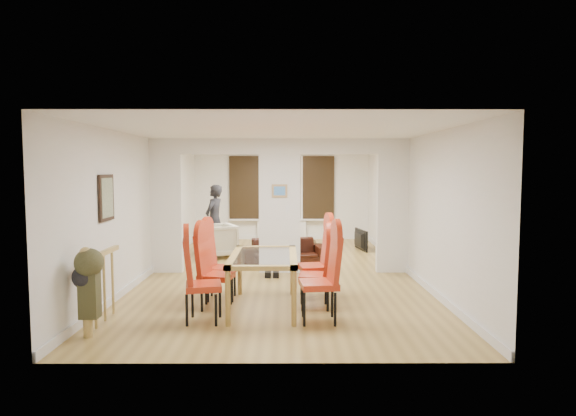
{
  "coord_description": "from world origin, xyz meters",
  "views": [
    {
      "loc": [
        0.13,
        -9.34,
        2.0
      ],
      "look_at": [
        0.17,
        0.6,
        1.21
      ],
      "focal_mm": 30.0,
      "sensor_mm": 36.0,
      "label": 1
    }
  ],
  "objects_px": {
    "dining_table": "(264,282)",
    "sofa": "(285,251)",
    "bowl": "(296,240)",
    "dining_chair_rc": "(314,261)",
    "dining_chair_lc": "(221,263)",
    "dining_chair_lb": "(216,270)",
    "dining_chair_ra": "(319,277)",
    "armchair": "(216,241)",
    "coffee_table": "(294,246)",
    "bottle": "(290,235)",
    "person": "(214,219)",
    "dining_chair_la": "(204,279)",
    "television": "(358,240)",
    "dining_chair_rb": "(315,271)"
  },
  "relations": [
    {
      "from": "bowl",
      "to": "dining_chair_rc",
      "type": "bearing_deg",
      "value": -87.3
    },
    {
      "from": "dining_chair_rb",
      "to": "television",
      "type": "bearing_deg",
      "value": 81.19
    },
    {
      "from": "dining_chair_la",
      "to": "dining_chair_ra",
      "type": "xyz_separation_m",
      "value": [
        1.52,
        -0.0,
        0.03
      ]
    },
    {
      "from": "bowl",
      "to": "person",
      "type": "bearing_deg",
      "value": -171.86
    },
    {
      "from": "dining_table",
      "to": "armchair",
      "type": "xyz_separation_m",
      "value": [
        -1.29,
        4.11,
        -0.01
      ]
    },
    {
      "from": "dining_chair_lc",
      "to": "dining_chair_rc",
      "type": "xyz_separation_m",
      "value": [
        1.44,
        0.03,
        0.03
      ]
    },
    {
      "from": "dining_chair_rc",
      "to": "television",
      "type": "distance_m",
      "value": 4.78
    },
    {
      "from": "dining_table",
      "to": "dining_chair_lb",
      "type": "xyz_separation_m",
      "value": [
        -0.69,
        0.03,
        0.16
      ]
    },
    {
      "from": "dining_chair_la",
      "to": "person",
      "type": "bearing_deg",
      "value": 85.87
    },
    {
      "from": "coffee_table",
      "to": "dining_chair_lc",
      "type": "bearing_deg",
      "value": -105.15
    },
    {
      "from": "coffee_table",
      "to": "bowl",
      "type": "distance_m",
      "value": 0.17
    },
    {
      "from": "dining_chair_lc",
      "to": "dining_chair_ra",
      "type": "relative_size",
      "value": 0.94
    },
    {
      "from": "sofa",
      "to": "bowl",
      "type": "bearing_deg",
      "value": 70.67
    },
    {
      "from": "coffee_table",
      "to": "dining_chair_lb",
      "type": "bearing_deg",
      "value": -103.8
    },
    {
      "from": "dining_chair_la",
      "to": "armchair",
      "type": "bearing_deg",
      "value": 85.29
    },
    {
      "from": "dining_chair_lb",
      "to": "bowl",
      "type": "distance_m",
      "value": 5.09
    },
    {
      "from": "dining_chair_lb",
      "to": "armchair",
      "type": "xyz_separation_m",
      "value": [
        -0.6,
        4.08,
        -0.17
      ]
    },
    {
      "from": "person",
      "to": "bowl",
      "type": "height_order",
      "value": "person"
    },
    {
      "from": "dining_chair_ra",
      "to": "armchair",
      "type": "xyz_separation_m",
      "value": [
        -2.04,
        4.72,
        -0.21
      ]
    },
    {
      "from": "dining_chair_rc",
      "to": "person",
      "type": "height_order",
      "value": "person"
    },
    {
      "from": "dining_chair_la",
      "to": "person",
      "type": "relative_size",
      "value": 0.69
    },
    {
      "from": "person",
      "to": "dining_chair_rc",
      "type": "bearing_deg",
      "value": 47.0
    },
    {
      "from": "dining_chair_rc",
      "to": "armchair",
      "type": "xyz_separation_m",
      "value": [
        -2.05,
        3.56,
        -0.2
      ]
    },
    {
      "from": "dining_chair_rc",
      "to": "bottle",
      "type": "bearing_deg",
      "value": 84.68
    },
    {
      "from": "dining_table",
      "to": "bottle",
      "type": "distance_m",
      "value": 5.02
    },
    {
      "from": "dining_chair_rc",
      "to": "dining_chair_la",
      "type": "bearing_deg",
      "value": -152.68
    },
    {
      "from": "dining_chair_la",
      "to": "dining_chair_rb",
      "type": "xyz_separation_m",
      "value": [
        1.5,
        0.64,
        -0.02
      ]
    },
    {
      "from": "dining_chair_ra",
      "to": "television",
      "type": "bearing_deg",
      "value": 70.55
    },
    {
      "from": "coffee_table",
      "to": "dining_chair_rc",
      "type": "bearing_deg",
      "value": -86.64
    },
    {
      "from": "dining_table",
      "to": "dining_chair_la",
      "type": "xyz_separation_m",
      "value": [
        -0.76,
        -0.6,
        0.17
      ]
    },
    {
      "from": "sofa",
      "to": "coffee_table",
      "type": "height_order",
      "value": "sofa"
    },
    {
      "from": "dining_chair_lb",
      "to": "dining_chair_ra",
      "type": "xyz_separation_m",
      "value": [
        1.44,
        -0.64,
        0.04
      ]
    },
    {
      "from": "dining_chair_lb",
      "to": "television",
      "type": "relative_size",
      "value": 1.25
    },
    {
      "from": "dining_chair_lc",
      "to": "sofa",
      "type": "height_order",
      "value": "dining_chair_lc"
    },
    {
      "from": "television",
      "to": "person",
      "type": "bearing_deg",
      "value": 87.62
    },
    {
      "from": "dining_table",
      "to": "sofa",
      "type": "relative_size",
      "value": 0.95
    },
    {
      "from": "dining_chair_lc",
      "to": "sofa",
      "type": "relative_size",
      "value": 0.63
    },
    {
      "from": "armchair",
      "to": "dining_chair_lb",
      "type": "bearing_deg",
      "value": -14.53
    },
    {
      "from": "television",
      "to": "dining_chair_lc",
      "type": "bearing_deg",
      "value": 139.28
    },
    {
      "from": "person",
      "to": "dining_chair_lb",
      "type": "bearing_deg",
      "value": 28.12
    },
    {
      "from": "dining_chair_rb",
      "to": "bowl",
      "type": "height_order",
      "value": "dining_chair_rb"
    },
    {
      "from": "dining_chair_la",
      "to": "dining_chair_lc",
      "type": "height_order",
      "value": "dining_chair_la"
    },
    {
      "from": "sofa",
      "to": "armchair",
      "type": "height_order",
      "value": "armchair"
    },
    {
      "from": "television",
      "to": "bowl",
      "type": "distance_m",
      "value": 1.57
    },
    {
      "from": "dining_chair_lb",
      "to": "dining_chair_ra",
      "type": "distance_m",
      "value": 1.57
    },
    {
      "from": "armchair",
      "to": "coffee_table",
      "type": "relative_size",
      "value": 0.77
    },
    {
      "from": "dining_chair_ra",
      "to": "coffee_table",
      "type": "bearing_deg",
      "value": 86.5
    },
    {
      "from": "dining_table",
      "to": "sofa",
      "type": "distance_m",
      "value": 3.42
    },
    {
      "from": "bottle",
      "to": "coffee_table",
      "type": "bearing_deg",
      "value": -50.34
    },
    {
      "from": "dining_chair_lc",
      "to": "sofa",
      "type": "bearing_deg",
      "value": 83.78
    }
  ]
}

